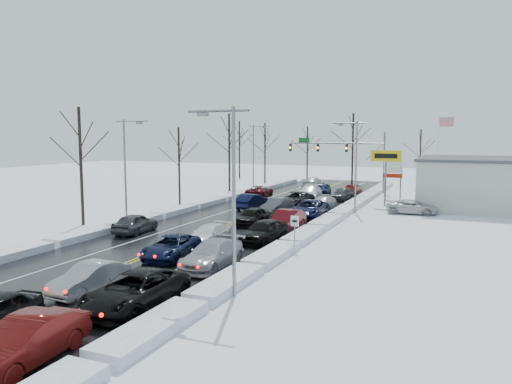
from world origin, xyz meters
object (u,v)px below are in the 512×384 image
at_px(tires_plus_sign, 386,160).
at_px(oncoming_car_0, 251,209).
at_px(flagpole, 439,148).
at_px(traffic_signal_mast, 346,151).

relative_size(tires_plus_sign, oncoming_car_0, 1.25).
xyz_separation_m(tires_plus_sign, flagpole, (4.67, 14.01, 0.93)).
relative_size(traffic_signal_mast, oncoming_car_0, 2.76).
distance_m(traffic_signal_mast, flagpole, 11.90).
distance_m(tires_plus_sign, flagpole, 14.79).
relative_size(traffic_signal_mast, flagpole, 1.33).
distance_m(flagpole, oncoming_car_0, 28.41).
bearing_deg(flagpole, oncoming_car_0, -127.90).
xyz_separation_m(flagpole, oncoming_car_0, (-17.07, -21.92, -5.93)).
distance_m(traffic_signal_mast, tires_plus_sign, 13.92).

